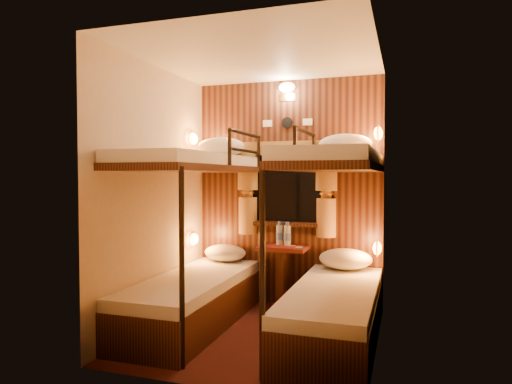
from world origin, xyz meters
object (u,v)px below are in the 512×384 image
(bunk_left, at_px, (194,265))
(bottle_left, at_px, (280,235))
(table, at_px, (283,269))
(bunk_right, at_px, (334,274))
(bottle_right, at_px, (287,236))

(bunk_left, height_order, bottle_left, bunk_left)
(table, bearing_deg, bunk_right, -50.33)
(table, height_order, bottle_left, bottle_left)
(bunk_right, distance_m, bottle_left, 1.10)
(bunk_right, distance_m, table, 1.02)
(bottle_left, height_order, bottle_right, bottle_left)
(bunk_left, xyz_separation_m, bottle_right, (0.69, 0.81, 0.20))
(bunk_right, xyz_separation_m, bottle_right, (-0.61, 0.81, 0.20))
(table, relative_size, bottle_right, 2.61)
(table, bearing_deg, bunk_left, -129.67)
(bunk_left, bearing_deg, bottle_right, 49.60)
(bunk_left, distance_m, bottle_right, 1.08)
(table, xyz_separation_m, bottle_left, (-0.05, 0.04, 0.34))
(bottle_right, bearing_deg, bunk_left, -130.40)
(bunk_left, relative_size, bunk_right, 1.00)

